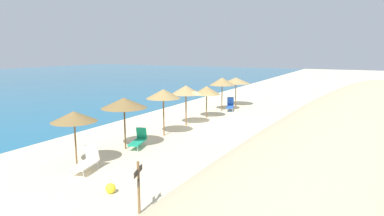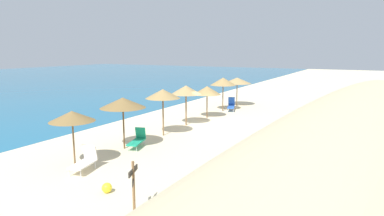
{
  "view_description": "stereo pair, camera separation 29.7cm",
  "coord_description": "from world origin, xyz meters",
  "px_view_note": "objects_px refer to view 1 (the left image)",
  "views": [
    {
      "loc": [
        -21.2,
        -9.26,
        5.24
      ],
      "look_at": [
        -0.85,
        1.47,
        1.28
      ],
      "focal_mm": 31.24,
      "sensor_mm": 36.0,
      "label": 1
    },
    {
      "loc": [
        -21.06,
        -9.52,
        5.24
      ],
      "look_at": [
        -0.85,
        1.47,
        1.28
      ],
      "focal_mm": 31.24,
      "sensor_mm": 36.0,
      "label": 2
    }
  ],
  "objects_px": {
    "beach_umbrella_5": "(222,81)",
    "lounge_chair_0": "(230,105)",
    "beach_umbrella_6": "(236,81)",
    "lounge_chair_2": "(139,140)",
    "beach_ball": "(110,188)",
    "beach_umbrella_2": "(163,94)",
    "beach_umbrella_0": "(74,117)",
    "wooden_signpost": "(138,183)",
    "beach_umbrella_1": "(124,103)",
    "beach_umbrella_4": "(207,90)",
    "lounge_chair_1": "(87,161)",
    "beach_umbrella_3": "(186,90)"
  },
  "relations": [
    {
      "from": "beach_umbrella_5",
      "to": "lounge_chair_0",
      "type": "bearing_deg",
      "value": -54.92
    },
    {
      "from": "lounge_chair_0",
      "to": "beach_umbrella_6",
      "type": "bearing_deg",
      "value": -98.45
    },
    {
      "from": "lounge_chair_2",
      "to": "beach_ball",
      "type": "distance_m",
      "value": 6.0
    },
    {
      "from": "beach_umbrella_2",
      "to": "lounge_chair_2",
      "type": "bearing_deg",
      "value": -176.97
    },
    {
      "from": "beach_umbrella_0",
      "to": "wooden_signpost",
      "type": "height_order",
      "value": "beach_umbrella_0"
    },
    {
      "from": "beach_umbrella_1",
      "to": "beach_umbrella_4",
      "type": "distance_m",
      "value": 9.74
    },
    {
      "from": "lounge_chair_2",
      "to": "beach_ball",
      "type": "relative_size",
      "value": 4.33
    },
    {
      "from": "lounge_chair_0",
      "to": "wooden_signpost",
      "type": "height_order",
      "value": "wooden_signpost"
    },
    {
      "from": "beach_umbrella_2",
      "to": "lounge_chair_0",
      "type": "relative_size",
      "value": 1.78
    },
    {
      "from": "beach_umbrella_2",
      "to": "lounge_chair_0",
      "type": "xyz_separation_m",
      "value": [
        10.18,
        -0.43,
        -2.14
      ]
    },
    {
      "from": "lounge_chair_0",
      "to": "lounge_chair_1",
      "type": "xyz_separation_m",
      "value": [
        -17.06,
        0.02,
        -0.01
      ]
    },
    {
      "from": "beach_umbrella_6",
      "to": "wooden_signpost",
      "type": "xyz_separation_m",
      "value": [
        -21.71,
        -4.8,
        -1.39
      ]
    },
    {
      "from": "beach_umbrella_5",
      "to": "lounge_chair_0",
      "type": "relative_size",
      "value": 1.79
    },
    {
      "from": "beach_umbrella_4",
      "to": "wooden_signpost",
      "type": "height_order",
      "value": "beach_umbrella_4"
    },
    {
      "from": "beach_umbrella_0",
      "to": "beach_umbrella_2",
      "type": "relative_size",
      "value": 0.89
    },
    {
      "from": "beach_umbrella_3",
      "to": "lounge_chair_1",
      "type": "height_order",
      "value": "beach_umbrella_3"
    },
    {
      "from": "beach_umbrella_2",
      "to": "beach_umbrella_3",
      "type": "xyz_separation_m",
      "value": [
        3.23,
        0.19,
        -0.1
      ]
    },
    {
      "from": "beach_umbrella_1",
      "to": "beach_umbrella_6",
      "type": "xyz_separation_m",
      "value": [
        16.13,
        -0.27,
        -0.06
      ]
    },
    {
      "from": "lounge_chair_0",
      "to": "wooden_signpost",
      "type": "distance_m",
      "value": 19.62
    },
    {
      "from": "beach_umbrella_0",
      "to": "wooden_signpost",
      "type": "bearing_deg",
      "value": -113.51
    },
    {
      "from": "beach_umbrella_5",
      "to": "beach_umbrella_6",
      "type": "bearing_deg",
      "value": -2.89
    },
    {
      "from": "lounge_chair_1",
      "to": "beach_ball",
      "type": "distance_m",
      "value": 2.77
    },
    {
      "from": "beach_umbrella_0",
      "to": "beach_umbrella_1",
      "type": "xyz_separation_m",
      "value": [
        3.32,
        -0.12,
        0.16
      ]
    },
    {
      "from": "beach_umbrella_0",
      "to": "beach_umbrella_5",
      "type": "xyz_separation_m",
      "value": [
        16.44,
        -0.24,
        0.25
      ]
    },
    {
      "from": "beach_umbrella_1",
      "to": "beach_umbrella_4",
      "type": "height_order",
      "value": "beach_umbrella_1"
    },
    {
      "from": "beach_umbrella_1",
      "to": "beach_umbrella_2",
      "type": "height_order",
      "value": "beach_umbrella_2"
    },
    {
      "from": "beach_umbrella_1",
      "to": "beach_ball",
      "type": "distance_m",
      "value": 6.19
    },
    {
      "from": "beach_umbrella_0",
      "to": "beach_umbrella_2",
      "type": "bearing_deg",
      "value": -3.64
    },
    {
      "from": "beach_umbrella_5",
      "to": "lounge_chair_1",
      "type": "xyz_separation_m",
      "value": [
        -16.63,
        -0.6,
        -2.13
      ]
    },
    {
      "from": "beach_umbrella_6",
      "to": "wooden_signpost",
      "type": "height_order",
      "value": "beach_umbrella_6"
    },
    {
      "from": "beach_umbrella_2",
      "to": "lounge_chair_1",
      "type": "bearing_deg",
      "value": -176.59
    },
    {
      "from": "lounge_chair_2",
      "to": "wooden_signpost",
      "type": "xyz_separation_m",
      "value": [
        -6.14,
        -4.61,
        0.64
      ]
    },
    {
      "from": "beach_umbrella_4",
      "to": "lounge_chair_2",
      "type": "bearing_deg",
      "value": -178.57
    },
    {
      "from": "beach_ball",
      "to": "beach_umbrella_6",
      "type": "bearing_deg",
      "value": 7.87
    },
    {
      "from": "beach_umbrella_1",
      "to": "lounge_chair_2",
      "type": "xyz_separation_m",
      "value": [
        0.56,
        -0.46,
        -2.09
      ]
    },
    {
      "from": "beach_umbrella_0",
      "to": "beach_umbrella_2",
      "type": "distance_m",
      "value": 6.71
    },
    {
      "from": "beach_umbrella_6",
      "to": "lounge_chair_1",
      "type": "height_order",
      "value": "beach_umbrella_6"
    },
    {
      "from": "beach_umbrella_3",
      "to": "beach_ball",
      "type": "distance_m",
      "value": 12.01
    },
    {
      "from": "lounge_chair_1",
      "to": "beach_umbrella_1",
      "type": "bearing_deg",
      "value": -92.72
    },
    {
      "from": "beach_umbrella_0",
      "to": "beach_ball",
      "type": "xyz_separation_m",
      "value": [
        -1.47,
        -3.28,
        -2.15
      ]
    },
    {
      "from": "beach_umbrella_1",
      "to": "beach_umbrella_6",
      "type": "bearing_deg",
      "value": -0.97
    },
    {
      "from": "beach_umbrella_2",
      "to": "beach_umbrella_6",
      "type": "xyz_separation_m",
      "value": [
        12.76,
        0.04,
        -0.18
      ]
    },
    {
      "from": "beach_umbrella_1",
      "to": "wooden_signpost",
      "type": "bearing_deg",
      "value": -137.74
    },
    {
      "from": "wooden_signpost",
      "to": "lounge_chair_0",
      "type": "bearing_deg",
      "value": -7.47
    },
    {
      "from": "beach_umbrella_5",
      "to": "lounge_chair_1",
      "type": "height_order",
      "value": "beach_umbrella_5"
    },
    {
      "from": "wooden_signpost",
      "to": "beach_umbrella_5",
      "type": "bearing_deg",
      "value": -5.4
    },
    {
      "from": "beach_umbrella_4",
      "to": "beach_ball",
      "type": "relative_size",
      "value": 6.57
    },
    {
      "from": "beach_umbrella_5",
      "to": "lounge_chair_2",
      "type": "bearing_deg",
      "value": -178.46
    },
    {
      "from": "beach_umbrella_2",
      "to": "lounge_chair_1",
      "type": "relative_size",
      "value": 1.9
    },
    {
      "from": "lounge_chair_0",
      "to": "lounge_chair_2",
      "type": "bearing_deg",
      "value": 70.1
    }
  ]
}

